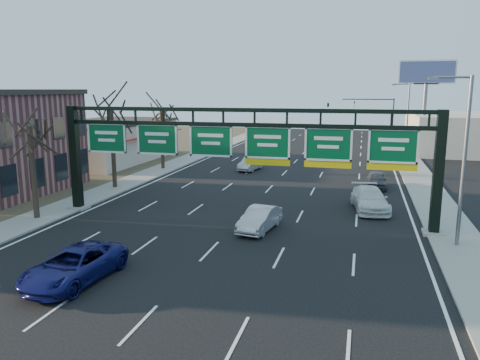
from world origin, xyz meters
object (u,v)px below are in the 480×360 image
(sign_gantry, at_px, (241,149))
(car_white_wagon, at_px, (370,199))
(car_silver_sedan, at_px, (260,219))
(car_blue_suv, at_px, (74,265))

(sign_gantry, height_order, car_white_wagon, sign_gantry)
(car_silver_sedan, bearing_deg, sign_gantry, 141.71)
(sign_gantry, xyz_separation_m, car_silver_sedan, (1.58, -1.71, -3.94))
(car_blue_suv, bearing_deg, car_white_wagon, 56.71)
(sign_gantry, bearing_deg, car_white_wagon, 31.43)
(sign_gantry, xyz_separation_m, car_blue_suv, (-4.64, -11.20, -3.89))
(sign_gantry, height_order, car_silver_sedan, sign_gantry)
(car_white_wagon, bearing_deg, car_blue_suv, -137.41)
(car_blue_suv, height_order, car_silver_sedan, car_blue_suv)
(sign_gantry, relative_size, car_silver_sedan, 5.85)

